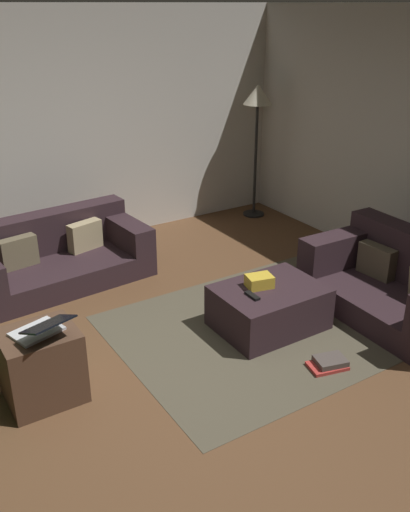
{
  "coord_description": "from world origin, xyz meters",
  "views": [
    {
      "loc": [
        -1.63,
        -2.94,
        2.59
      ],
      "look_at": [
        0.56,
        0.51,
        0.75
      ],
      "focal_mm": 39.47,
      "sensor_mm": 36.0,
      "label": 1
    }
  ],
  "objects_px": {
    "ottoman": "(269,307)",
    "laptop": "(41,329)",
    "gift_box": "(259,281)",
    "book_stack": "(329,363)",
    "corner_lamp": "(258,105)",
    "couch_left": "(55,257)",
    "couch_right": "(398,284)",
    "tv_remote": "(252,296)",
    "side_table": "(42,366)"
  },
  "relations": [
    {
      "from": "tv_remote",
      "to": "book_stack",
      "type": "bearing_deg",
      "value": -69.89
    },
    {
      "from": "ottoman",
      "to": "tv_remote",
      "type": "bearing_deg",
      "value": -167.69
    },
    {
      "from": "gift_box",
      "to": "book_stack",
      "type": "height_order",
      "value": "gift_box"
    },
    {
      "from": "couch_left",
      "to": "corner_lamp",
      "type": "bearing_deg",
      "value": -174.96
    },
    {
      "from": "ottoman",
      "to": "laptop",
      "type": "relative_size",
      "value": 1.97
    },
    {
      "from": "ottoman",
      "to": "couch_left",
      "type": "bearing_deg",
      "value": 123.77
    },
    {
      "from": "side_table",
      "to": "ottoman",
      "type": "bearing_deg",
      "value": -2.35
    },
    {
      "from": "tv_remote",
      "to": "laptop",
      "type": "height_order",
      "value": "laptop"
    },
    {
      "from": "couch_right",
      "to": "corner_lamp",
      "type": "height_order",
      "value": "corner_lamp"
    },
    {
      "from": "corner_lamp",
      "to": "couch_right",
      "type": "bearing_deg",
      "value": -99.69
    },
    {
      "from": "couch_left",
      "to": "gift_box",
      "type": "height_order",
      "value": "couch_left"
    },
    {
      "from": "ottoman",
      "to": "laptop",
      "type": "height_order",
      "value": "laptop"
    },
    {
      "from": "side_table",
      "to": "tv_remote",
      "type": "bearing_deg",
      "value": -4.26
    },
    {
      "from": "side_table",
      "to": "corner_lamp",
      "type": "height_order",
      "value": "corner_lamp"
    },
    {
      "from": "couch_right",
      "to": "gift_box",
      "type": "distance_m",
      "value": 1.3
    },
    {
      "from": "tv_remote",
      "to": "book_stack",
      "type": "xyz_separation_m",
      "value": [
        0.25,
        -0.69,
        -0.35
      ]
    },
    {
      "from": "couch_left",
      "to": "laptop",
      "type": "distance_m",
      "value": 2.01
    },
    {
      "from": "gift_box",
      "to": "tv_remote",
      "type": "height_order",
      "value": "gift_box"
    },
    {
      "from": "ottoman",
      "to": "book_stack",
      "type": "distance_m",
      "value": 0.75
    },
    {
      "from": "couch_right",
      "to": "gift_box",
      "type": "height_order",
      "value": "couch_right"
    },
    {
      "from": "tv_remote",
      "to": "ottoman",
      "type": "bearing_deg",
      "value": 12.73
    },
    {
      "from": "tv_remote",
      "to": "corner_lamp",
      "type": "bearing_deg",
      "value": 53.19
    },
    {
      "from": "gift_box",
      "to": "laptop",
      "type": "height_order",
      "value": "laptop"
    },
    {
      "from": "tv_remote",
      "to": "side_table",
      "type": "distance_m",
      "value": 1.74
    },
    {
      "from": "couch_left",
      "to": "gift_box",
      "type": "xyz_separation_m",
      "value": [
        1.19,
        -1.81,
        0.17
      ]
    },
    {
      "from": "book_stack",
      "to": "couch_left",
      "type": "bearing_deg",
      "value": 116.06
    },
    {
      "from": "ottoman",
      "to": "laptop",
      "type": "xyz_separation_m",
      "value": [
        -1.94,
        0.02,
        0.41
      ]
    },
    {
      "from": "ottoman",
      "to": "side_table",
      "type": "height_order",
      "value": "side_table"
    },
    {
      "from": "side_table",
      "to": "book_stack",
      "type": "xyz_separation_m",
      "value": [
        1.98,
        -0.82,
        -0.24
      ]
    },
    {
      "from": "ottoman",
      "to": "tv_remote",
      "type": "distance_m",
      "value": 0.3
    },
    {
      "from": "laptop",
      "to": "book_stack",
      "type": "height_order",
      "value": "laptop"
    },
    {
      "from": "couch_left",
      "to": "tv_remote",
      "type": "height_order",
      "value": "couch_left"
    },
    {
      "from": "couch_right",
      "to": "tv_remote",
      "type": "relative_size",
      "value": 9.77
    },
    {
      "from": "ottoman",
      "to": "book_stack",
      "type": "relative_size",
      "value": 2.73
    },
    {
      "from": "ottoman",
      "to": "gift_box",
      "type": "bearing_deg",
      "value": 133.55
    },
    {
      "from": "laptop",
      "to": "gift_box",
      "type": "bearing_deg",
      "value": 1.31
    },
    {
      "from": "couch_left",
      "to": "book_stack",
      "type": "height_order",
      "value": "couch_left"
    },
    {
      "from": "laptop",
      "to": "tv_remote",
      "type": "bearing_deg",
      "value": -2.43
    },
    {
      "from": "book_stack",
      "to": "corner_lamp",
      "type": "relative_size",
      "value": 0.2
    },
    {
      "from": "side_table",
      "to": "couch_right",
      "type": "bearing_deg",
      "value": -9.24
    },
    {
      "from": "ottoman",
      "to": "gift_box",
      "type": "xyz_separation_m",
      "value": [
        -0.06,
        0.07,
        0.24
      ]
    },
    {
      "from": "couch_right",
      "to": "laptop",
      "type": "xyz_separation_m",
      "value": [
        -3.07,
        0.45,
        0.31
      ]
    },
    {
      "from": "couch_left",
      "to": "book_stack",
      "type": "xyz_separation_m",
      "value": [
        1.28,
        -2.61,
        -0.22
      ]
    },
    {
      "from": "couch_right",
      "to": "book_stack",
      "type": "distance_m",
      "value": 1.18
    },
    {
      "from": "couch_left",
      "to": "couch_right",
      "type": "relative_size",
      "value": 1.17
    },
    {
      "from": "couch_left",
      "to": "ottoman",
      "type": "distance_m",
      "value": 2.26
    },
    {
      "from": "side_table",
      "to": "book_stack",
      "type": "relative_size",
      "value": 1.64
    },
    {
      "from": "book_stack",
      "to": "laptop",
      "type": "bearing_deg",
      "value": 158.85
    },
    {
      "from": "book_stack",
      "to": "corner_lamp",
      "type": "distance_m",
      "value": 3.75
    },
    {
      "from": "gift_box",
      "to": "book_stack",
      "type": "xyz_separation_m",
      "value": [
        0.09,
        -0.8,
        -0.39
      ]
    }
  ]
}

